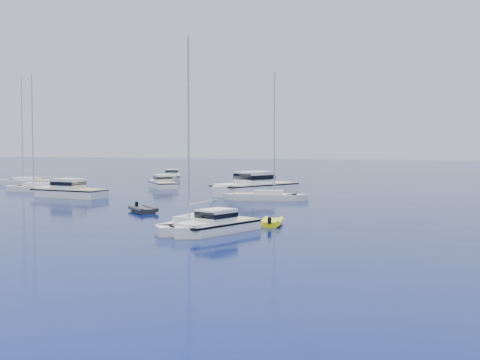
# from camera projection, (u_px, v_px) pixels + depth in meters

# --- Properties ---
(ground) EXTENTS (400.00, 400.00, 0.00)m
(ground) POSITION_uv_depth(u_px,v_px,m) (108.00, 238.00, 38.21)
(ground) COLOR navy
(ground) RESTS_ON ground
(motor_cruiser_near) EXTENTS (4.93, 7.97, 2.01)m
(motor_cruiser_near) POSITION_uv_depth(u_px,v_px,m) (215.00, 233.00, 40.44)
(motor_cruiser_near) COLOR white
(motor_cruiser_near) RESTS_ON ground
(motor_cruiser_centre) EXTENTS (10.36, 4.23, 2.64)m
(motor_cruiser_centre) POSITION_uv_depth(u_px,v_px,m) (67.00, 197.00, 67.58)
(motor_cruiser_centre) COLOR white
(motor_cruiser_centre) RESTS_ON ground
(motor_cruiser_far_l) EXTENTS (7.55, 8.53, 2.30)m
(motor_cruiser_far_l) POSITION_uv_depth(u_px,v_px,m) (162.00, 188.00, 82.55)
(motor_cruiser_far_l) COLOR white
(motor_cruiser_far_l) RESTS_ON ground
(motor_cruiser_distant) EXTENTS (9.56, 13.34, 3.41)m
(motor_cruiser_distant) POSITION_uv_depth(u_px,v_px,m) (253.00, 194.00, 71.58)
(motor_cruiser_distant) COLOR white
(motor_cruiser_distant) RESTS_ON ground
(motor_cruiser_horizon) EXTENTS (6.18, 9.02, 2.29)m
(motor_cruiser_horizon) POSITION_uv_depth(u_px,v_px,m) (172.00, 180.00, 99.81)
(motor_cruiser_horizon) COLOR silver
(motor_cruiser_horizon) RESTS_ON ground
(sailboat_fore) EXTENTS (3.67, 9.45, 13.53)m
(sailboat_fore) POSITION_uv_depth(u_px,v_px,m) (196.00, 229.00, 42.31)
(sailboat_fore) COLOR silver
(sailboat_fore) RESTS_ON ground
(sailboat_mid_l) EXTENTS (10.44, 4.22, 14.91)m
(sailboat_mid_l) POSITION_uv_depth(u_px,v_px,m) (41.00, 191.00, 75.91)
(sailboat_mid_l) COLOR silver
(sailboat_mid_l) RESTS_ON ground
(sailboat_centre) EXTENTS (9.65, 4.42, 13.74)m
(sailboat_centre) POSITION_uv_depth(u_px,v_px,m) (265.00, 200.00, 64.37)
(sailboat_centre) COLOR silver
(sailboat_centre) RESTS_ON ground
(sailboat_far_l) EXTENTS (10.95, 3.37, 15.91)m
(sailboat_far_l) POSITION_uv_depth(u_px,v_px,m) (30.00, 185.00, 87.81)
(sailboat_far_l) COLOR white
(sailboat_far_l) RESTS_ON ground
(tender_yellow) EXTENTS (2.32, 3.42, 0.95)m
(tender_yellow) POSITION_uv_depth(u_px,v_px,m) (272.00, 225.00, 44.41)
(tender_yellow) COLOR #E9F20E
(tender_yellow) RESTS_ON ground
(tender_grey_near) EXTENTS (3.94, 3.86, 0.95)m
(tender_grey_near) POSITION_uv_depth(u_px,v_px,m) (143.00, 212.00, 52.87)
(tender_grey_near) COLOR black
(tender_grey_near) RESTS_ON ground
(tender_grey_far) EXTENTS (4.17, 2.93, 0.95)m
(tender_grey_far) POSITION_uv_depth(u_px,v_px,m) (243.00, 190.00, 78.59)
(tender_grey_far) COLOR black
(tender_grey_far) RESTS_ON ground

